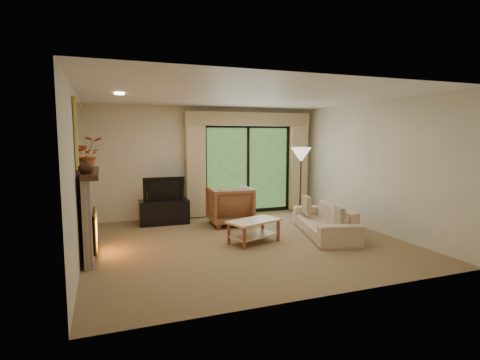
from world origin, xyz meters
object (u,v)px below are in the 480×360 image
object	(u,v)px
armchair	(230,205)
coffee_table	(254,231)
sofa	(325,220)
media_console	(164,212)

from	to	relation	value
armchair	coffee_table	bearing A→B (deg)	91.38
coffee_table	armchair	bearing A→B (deg)	68.33
sofa	armchair	bearing A→B (deg)	-120.91
media_console	coffee_table	size ratio (longest dim) A/B	1.14
sofa	coffee_table	bearing A→B (deg)	-74.11
media_console	sofa	distance (m)	3.43
sofa	media_console	bearing A→B (deg)	-111.30
media_console	coffee_table	distance (m)	2.42
armchair	coffee_table	world-z (taller)	armchair
armchair	sofa	bearing A→B (deg)	137.56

